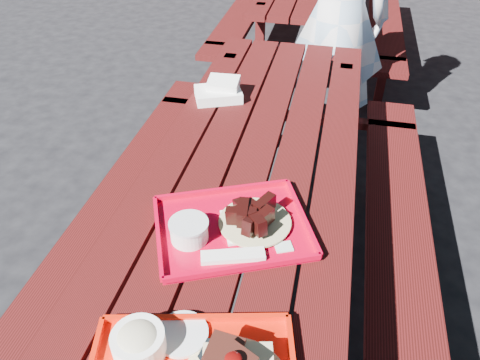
{
  "coord_description": "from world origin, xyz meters",
  "views": [
    {
      "loc": [
        0.26,
        -1.3,
        1.74
      ],
      "look_at": [
        0.0,
        -0.15,
        0.82
      ],
      "focal_mm": 35.0,
      "sensor_mm": 36.0,
      "label": 1
    }
  ],
  "objects": [
    {
      "name": "white_cloth",
      "position": [
        -0.24,
        0.5,
        0.78
      ],
      "size": [
        0.24,
        0.21,
        0.08
      ],
      "color": "white",
      "rests_on": "picnic_table_near"
    },
    {
      "name": "ground",
      "position": [
        0.0,
        0.0,
        0.0
      ],
      "size": [
        60.0,
        60.0,
        0.0
      ],
      "primitive_type": "plane",
      "color": "black",
      "rests_on": "ground"
    },
    {
      "name": "picnic_table_near",
      "position": [
        -0.0,
        0.0,
        0.56
      ],
      "size": [
        1.41,
        2.4,
        0.75
      ],
      "color": "#420C0D",
      "rests_on": "ground"
    },
    {
      "name": "person",
      "position": [
        0.22,
        1.45,
        0.82
      ],
      "size": [
        0.62,
        0.43,
        1.64
      ],
      "primitive_type": "imported",
      "rotation": [
        0.0,
        0.0,
        3.21
      ],
      "color": "#9BB8D4",
      "rests_on": "ground"
    },
    {
      "name": "far_tray",
      "position": [
        0.01,
        -0.32,
        0.77
      ],
      "size": [
        0.55,
        0.5,
        0.08
      ],
      "color": "#BA001E",
      "rests_on": "picnic_table_near"
    }
  ]
}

